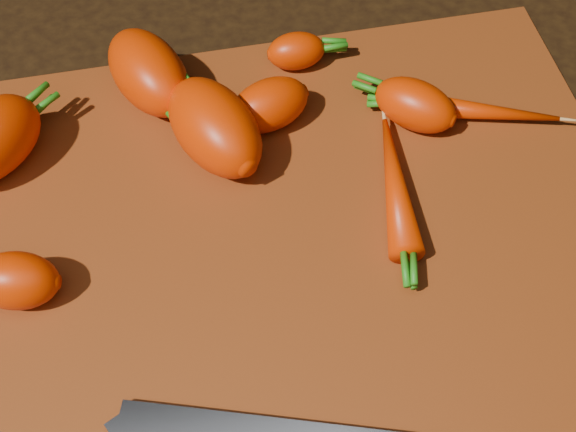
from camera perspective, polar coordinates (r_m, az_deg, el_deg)
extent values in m
cube|color=black|center=(0.58, 0.20, -2.79)|extent=(2.00, 2.00, 0.01)
cube|color=#863711|center=(0.57, 0.20, -2.20)|extent=(0.50, 0.40, 0.01)
ellipsoid|color=red|center=(0.55, -18.79, -4.37)|extent=(0.06, 0.05, 0.04)
ellipsoid|color=red|center=(0.64, -9.89, 10.03)|extent=(0.08, 0.10, 0.05)
ellipsoid|color=red|center=(0.59, -5.24, 6.31)|extent=(0.09, 0.11, 0.06)
ellipsoid|color=red|center=(0.61, -1.34, 7.90)|extent=(0.07, 0.06, 0.04)
ellipsoid|color=red|center=(0.66, 0.58, 11.65)|extent=(0.05, 0.03, 0.03)
ellipsoid|color=red|center=(0.62, 9.02, 7.81)|extent=(0.07, 0.07, 0.04)
ellipsoid|color=red|center=(0.58, 7.63, 2.31)|extent=(0.04, 0.12, 0.03)
ellipsoid|color=red|center=(0.64, 13.15, 7.32)|extent=(0.13, 0.06, 0.02)
cube|color=gray|center=(0.50, -12.11, -14.43)|extent=(0.19, 0.09, 0.00)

